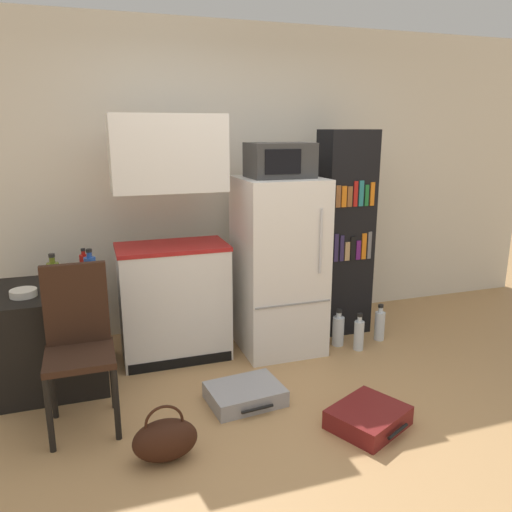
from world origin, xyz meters
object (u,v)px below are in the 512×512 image
refrigerator (278,265)px  water_bottle_back (359,334)px  bottle_ketchup_red (84,265)px  handbag (165,439)px  suitcase_small_flat (245,394)px  bottle_olive_oil (54,278)px  chair (78,333)px  bookshelf (344,234)px  bowl (23,293)px  microwave (280,160)px  side_table (52,336)px  bottle_blue_soda (91,271)px  water_bottle_middle (338,330)px  water_bottle_front (380,325)px  kitchen_hutch (172,254)px  suitcase_large_flat (368,417)px

refrigerator → water_bottle_back: 0.88m
bottle_ketchup_red → handbag: bearing=-75.0°
bottle_ketchup_red → suitcase_small_flat: bearing=-44.2°
bottle_olive_oil → suitcase_small_flat: bottle_olive_oil is taller
suitcase_small_flat → chair: bearing=167.6°
bookshelf → bottle_ketchup_red: bookshelf is taller
bottle_ketchup_red → bowl: (-0.39, -0.35, -0.07)m
microwave → chair: microwave is taller
side_table → bowl: 0.42m
side_table → bottle_blue_soda: (0.30, -0.04, 0.47)m
microwave → chair: size_ratio=0.49×
handbag → water_bottle_middle: 1.93m
bottle_blue_soda → bottle_ketchup_red: bearing=99.5°
bowl → water_bottle_back: bowl is taller
chair → water_bottle_front: chair is taller
microwave → chair: (-1.55, -0.65, -0.96)m
bottle_blue_soda → water_bottle_middle: bottle_blue_soda is taller
kitchen_hutch → water_bottle_middle: 1.53m
bottle_olive_oil → water_bottle_front: bottle_olive_oil is taller
suitcase_large_flat → bottle_blue_soda: bearing=116.6°
suitcase_small_flat → water_bottle_front: size_ratio=1.61×
suitcase_small_flat → handbag: handbag is taller
side_table → suitcase_small_flat: size_ratio=1.46×
suitcase_small_flat → water_bottle_front: bearing=17.4°
bookshelf → suitcase_small_flat: bearing=-142.2°
water_bottle_front → water_bottle_middle: size_ratio=1.01×
bottle_blue_soda → water_bottle_middle: (1.94, -0.06, -0.68)m
bookshelf → water_bottle_front: size_ratio=5.52×
kitchen_hutch → refrigerator: 0.86m
kitchen_hutch → microwave: 1.10m
side_table → bowl: size_ratio=4.36×
bottle_blue_soda → handbag: (0.32, -1.12, -0.69)m
microwave → bottle_ketchup_red: 1.68m
microwave → bookshelf: 0.96m
water_bottle_front → bottle_ketchup_red: bearing=172.0°
kitchen_hutch → chair: size_ratio=1.89×
kitchen_hutch → water_bottle_back: 1.67m
side_table → microwave: microwave is taller
bottle_olive_oil → refrigerator: bearing=7.2°
side_table → kitchen_hutch: bearing=9.0°
bookshelf → chair: 2.39m
bookshelf → water_bottle_back: size_ratio=5.58×
microwave → water_bottle_front: size_ratio=1.52×
bookshelf → water_bottle_middle: bearing=-121.1°
microwave → bottle_ketchup_red: bearing=173.5°
refrigerator → bottle_olive_oil: (-1.68, -0.21, 0.11)m
chair → suitcase_large_flat: size_ratio=1.78×
bottle_ketchup_red → side_table: bearing=-139.4°
bottle_olive_oil → water_bottle_back: (2.29, -0.07, -0.69)m
bottle_blue_soda → chair: (-0.10, -0.56, -0.23)m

